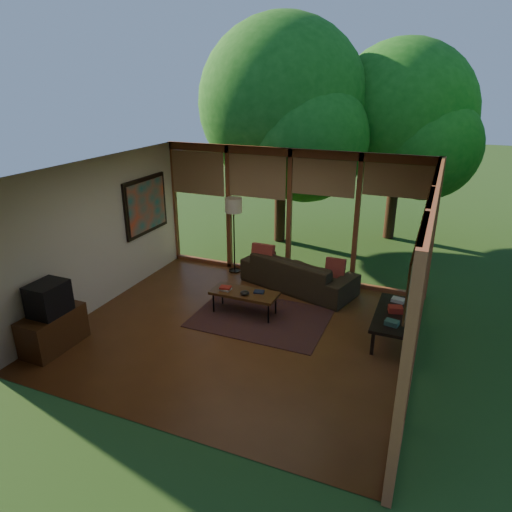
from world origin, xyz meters
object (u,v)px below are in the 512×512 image
at_px(television, 48,299).
at_px(coffee_table, 244,294).
at_px(media_cabinet, 53,330).
at_px(floor_lamp, 234,210).
at_px(sofa, 298,272).
at_px(side_console, 394,316).

distance_m(television, coffee_table, 3.18).
relative_size(media_cabinet, floor_lamp, 0.61).
xyz_separation_m(media_cabinet, floor_lamp, (1.31, 3.85, 1.11)).
bearing_deg(sofa, side_console, 164.22).
bearing_deg(coffee_table, media_cabinet, -136.81).
distance_m(sofa, side_console, 2.38).
bearing_deg(sofa, media_cabinet, 67.71).
bearing_deg(media_cabinet, side_console, 25.33).
distance_m(media_cabinet, floor_lamp, 4.22).
distance_m(sofa, television, 4.59).
height_order(television, floor_lamp, floor_lamp).
height_order(television, side_console, television).
bearing_deg(side_console, television, -154.58).
bearing_deg(television, sofa, 51.51).
height_order(sofa, floor_lamp, floor_lamp).
relative_size(coffee_table, side_console, 0.86).
relative_size(sofa, media_cabinet, 2.31).
distance_m(television, floor_lamp, 4.10).
bearing_deg(coffee_table, floor_lamp, 120.33).
height_order(media_cabinet, floor_lamp, floor_lamp).
distance_m(television, side_console, 5.39).
height_order(sofa, coffee_table, sofa).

